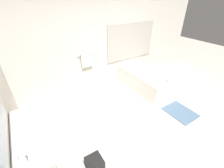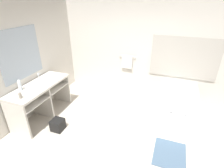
# 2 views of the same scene
# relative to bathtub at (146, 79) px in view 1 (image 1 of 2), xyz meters

# --- Properties ---
(ground_plane) EXTENTS (16.00, 16.00, 0.00)m
(ground_plane) POSITION_rel_bathtub_xyz_m (-1.22, -1.35, -0.31)
(ground_plane) COLOR beige
(ground_plane) RESTS_ON ground
(wall_back_with_blinds) EXTENTS (7.40, 0.13, 2.70)m
(wall_back_with_blinds) POSITION_rel_bathtub_xyz_m (-1.18, 0.88, 1.04)
(wall_back_with_blinds) COLOR silver
(wall_back_with_blinds) RESTS_ON ground_plane
(vanity_counter) EXTENTS (0.64, 1.56, 0.87)m
(vanity_counter) POSITION_rel_bathtub_xyz_m (-3.09, -1.11, 0.34)
(vanity_counter) COLOR silver
(vanity_counter) RESTS_ON ground_plane
(sink_faucet) EXTENTS (0.09, 0.04, 0.18)m
(sink_faucet) POSITION_rel_bathtub_xyz_m (-3.27, -0.90, 0.65)
(sink_faucet) COLOR silver
(sink_faucet) RESTS_ON vanity_counter
(bathtub) EXTENTS (0.92, 1.68, 0.68)m
(bathtub) POSITION_rel_bathtub_xyz_m (0.00, 0.00, 0.00)
(bathtub) COLOR white
(bathtub) RESTS_ON ground_plane
(water_bottle_1) EXTENTS (0.07, 0.07, 0.24)m
(water_bottle_1) POSITION_rel_bathtub_xyz_m (-3.28, -1.47, 0.68)
(water_bottle_1) COLOR white
(water_bottle_1) RESTS_ON vanity_counter
(waste_bin) EXTENTS (0.26, 0.26, 0.26)m
(waste_bin) POSITION_rel_bathtub_xyz_m (-2.46, -1.45, -0.18)
(waste_bin) COLOR black
(waste_bin) RESTS_ON ground_plane
(bath_mat) EXTENTS (0.59, 0.71, 0.02)m
(bath_mat) POSITION_rel_bathtub_xyz_m (-0.05, -1.31, -0.30)
(bath_mat) COLOR slate
(bath_mat) RESTS_ON ground_plane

